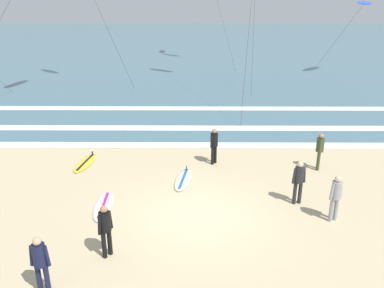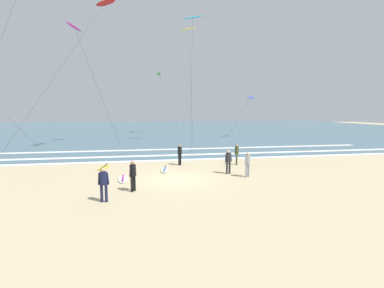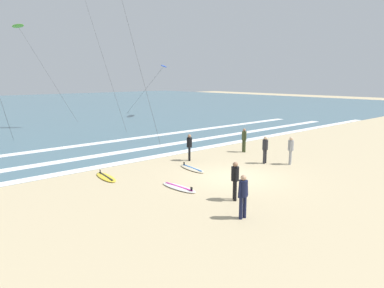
% 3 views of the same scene
% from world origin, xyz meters
% --- Properties ---
extents(ground_plane, '(160.00, 160.00, 0.00)m').
position_xyz_m(ground_plane, '(0.00, 0.00, 0.00)').
color(ground_plane, tan).
extents(ocean_surface, '(140.00, 90.00, 0.01)m').
position_xyz_m(ocean_surface, '(0.00, 51.11, 0.01)').
color(ocean_surface, '#476B7A').
rests_on(ocean_surface, ground).
extents(wave_foam_shoreline, '(55.82, 0.80, 0.01)m').
position_xyz_m(wave_foam_shoreline, '(1.26, 6.51, 0.01)').
color(wave_foam_shoreline, white).
rests_on(wave_foam_shoreline, ocean_surface).
extents(wave_foam_mid_break, '(46.00, 0.87, 0.01)m').
position_xyz_m(wave_foam_mid_break, '(1.22, 9.18, 0.01)').
color(wave_foam_mid_break, white).
rests_on(wave_foam_mid_break, ocean_surface).
extents(wave_foam_outer_break, '(47.45, 0.90, 0.01)m').
position_xyz_m(wave_foam_outer_break, '(-0.50, 13.22, 0.01)').
color(wave_foam_outer_break, white).
rests_on(wave_foam_outer_break, ocean_surface).
extents(surfer_mid_group, '(0.39, 0.45, 1.60)m').
position_xyz_m(surfer_mid_group, '(-2.56, -2.18, 0.96)').
color(surfer_mid_group, black).
rests_on(surfer_mid_group, ground).
extents(surfer_background_far, '(0.52, 0.32, 1.60)m').
position_xyz_m(surfer_background_far, '(3.50, 0.84, 0.96)').
color(surfer_background_far, '#232328').
rests_on(surfer_background_far, ground).
extents(surfer_left_near, '(0.51, 0.32, 1.60)m').
position_xyz_m(surfer_left_near, '(-3.81, -3.66, 0.96)').
color(surfer_left_near, '#141938').
rests_on(surfer_left_near, ground).
extents(surfer_left_far, '(0.50, 0.32, 1.60)m').
position_xyz_m(surfer_left_far, '(4.40, -0.28, 0.96)').
color(surfer_left_far, gray).
rests_on(surfer_left_far, ground).
extents(surfer_right_near, '(0.32, 0.51, 1.60)m').
position_xyz_m(surfer_right_near, '(5.10, 3.74, 0.96)').
color(surfer_right_near, '#384223').
rests_on(surfer_right_near, ground).
extents(surfer_foreground_main, '(0.39, 0.45, 1.60)m').
position_xyz_m(surfer_foreground_main, '(0.73, 4.32, 0.96)').
color(surfer_foreground_main, black).
rests_on(surfer_foreground_main, ground).
extents(surfboard_right_spare, '(0.89, 2.16, 0.25)m').
position_xyz_m(surfboard_right_spare, '(-4.88, 4.26, 0.05)').
color(surfboard_right_spare, yellow).
rests_on(surfboard_right_spare, ground).
extents(surfboard_foreground_flat, '(0.68, 2.12, 0.25)m').
position_xyz_m(surfboard_foreground_flat, '(-3.27, 0.52, 0.05)').
color(surfboard_foreground_flat, silver).
rests_on(surfboard_foreground_flat, ground).
extents(surfboard_near_water, '(0.90, 2.16, 0.25)m').
position_xyz_m(surfboard_near_water, '(-0.56, 2.64, 0.05)').
color(surfboard_near_water, beige).
rests_on(surfboard_near_water, ground).
extents(kite_red_low_near, '(10.04, 9.67, 16.80)m').
position_xyz_m(kite_red_low_near, '(-6.06, 18.29, 16.43)').
color(kite_red_low_near, red).
rests_on(kite_red_low_near, ground).
extents(kite_lime_high_left, '(3.36, 10.29, 11.17)m').
position_xyz_m(kite_lime_high_left, '(1.07, 35.48, 10.88)').
color(kite_lime_high_left, '#70C628').
rests_on(kite_lime_high_left, ground).
extents(kite_cyan_far_left, '(3.49, 11.07, 16.07)m').
position_xyz_m(kite_cyan_far_left, '(4.42, 19.22, 15.72)').
color(kite_cyan_far_left, '#23A8C6').
rests_on(kite_cyan_far_left, ground).
extents(kite_blue_far_right, '(2.72, 8.74, 6.52)m').
position_xyz_m(kite_blue_far_right, '(14.72, 24.95, 6.27)').
color(kite_blue_far_right, blue).
rests_on(kite_blue_far_right, ground).
extents(kite_magenta_distant_high, '(4.42, 6.58, 12.84)m').
position_xyz_m(kite_magenta_distant_high, '(-8.66, 14.45, 12.54)').
color(kite_magenta_distant_high, '#CC2384').
rests_on(kite_magenta_distant_high, ground).
extents(kite_yellow_distant_low, '(2.98, 13.75, 17.54)m').
position_xyz_m(kite_yellow_distant_low, '(5.56, 29.06, 17.15)').
color(kite_yellow_distant_low, yellow).
rests_on(kite_yellow_distant_low, ground).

